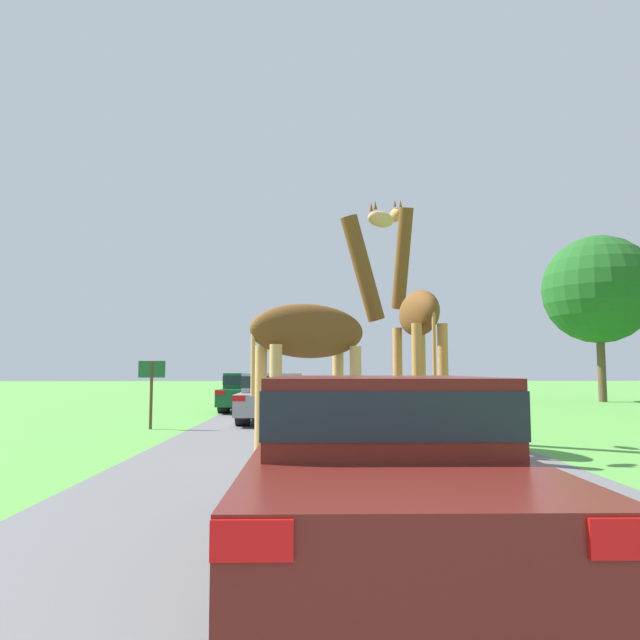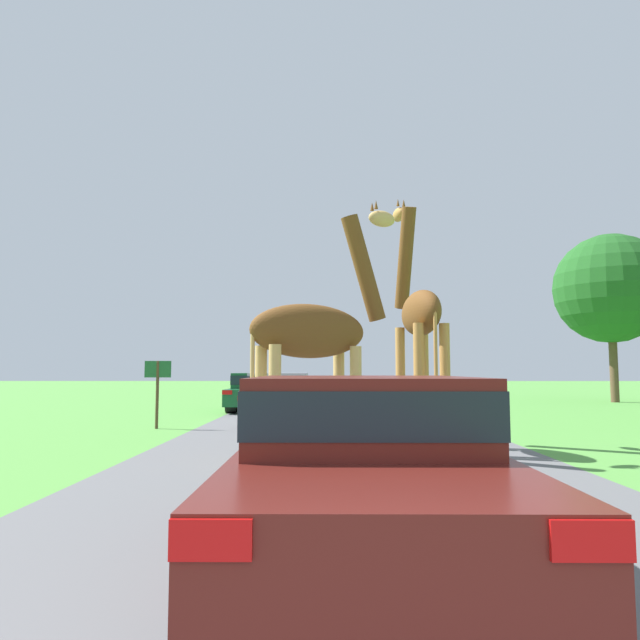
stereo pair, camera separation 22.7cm
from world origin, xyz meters
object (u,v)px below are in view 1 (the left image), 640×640
object	(u,v)px
car_lead_maroon	(377,464)
tree_centre_back	(598,290)
giraffe_companion	(416,322)
giraffe_near_road	(316,336)
car_queue_right	(358,388)
car_far_ahead	(273,396)
car_queue_left	(249,391)
sign_post	(152,381)

from	to	relation	value
car_lead_maroon	tree_centre_back	size ratio (longest dim) A/B	0.56
car_lead_maroon	giraffe_companion	bearing A→B (deg)	76.70
giraffe_near_road	tree_centre_back	size ratio (longest dim) A/B	0.57
car_queue_right	tree_centre_back	world-z (taller)	tree_centre_back
giraffe_near_road	car_far_ahead	xyz separation A→B (m)	(-1.22, 7.55, -1.35)
giraffe_near_road	car_queue_left	distance (m)	12.53
car_queue_left	tree_centre_back	xyz separation A→B (m)	(16.52, 5.74, 4.74)
car_lead_maroon	car_far_ahead	world-z (taller)	car_lead_maroon
giraffe_near_road	car_lead_maroon	world-z (taller)	giraffe_near_road
car_far_ahead	giraffe_companion	bearing A→B (deg)	-61.35
giraffe_near_road	car_lead_maroon	bearing A→B (deg)	-23.46
giraffe_companion	car_queue_left	distance (m)	11.60
giraffe_near_road	car_queue_right	bearing A→B (deg)	144.26
car_lead_maroon	car_queue_left	distance (m)	17.43
giraffe_near_road	car_queue_left	world-z (taller)	giraffe_near_road
car_queue_left	car_far_ahead	bearing A→B (deg)	-75.55
tree_centre_back	sign_post	distance (m)	22.62
tree_centre_back	sign_post	bearing A→B (deg)	-145.86
car_lead_maroon	giraffe_near_road	bearing A→B (deg)	95.16
giraffe_near_road	giraffe_companion	bearing A→B (deg)	100.53
car_queue_right	giraffe_near_road	bearing A→B (deg)	-97.12
car_queue_left	tree_centre_back	size ratio (longest dim) A/B	0.52
giraffe_companion	car_queue_right	bearing A→B (deg)	80.66
car_queue_right	sign_post	bearing A→B (deg)	-118.55
car_queue_right	car_queue_left	xyz separation A→B (m)	(-4.59, -5.12, 0.06)
giraffe_near_road	car_queue_right	size ratio (longest dim) A/B	1.15
car_queue_right	car_far_ahead	distance (m)	10.35
giraffe_companion	tree_centre_back	size ratio (longest dim) A/B	0.65
car_queue_right	car_queue_left	size ratio (longest dim) A/B	0.96
giraffe_companion	sign_post	bearing A→B (deg)	139.82
giraffe_near_road	tree_centre_back	bearing A→B (deg)	113.22
giraffe_companion	tree_centre_back	world-z (taller)	tree_centre_back
car_queue_right	giraffe_companion	bearing A→B (deg)	-90.56
car_lead_maroon	car_queue_left	xyz separation A→B (m)	(-2.87, 17.19, -0.03)
giraffe_near_road	sign_post	xyz separation A→B (m)	(-4.28, 5.48, -0.88)
car_far_ahead	car_queue_left	bearing A→B (deg)	104.45
car_lead_maroon	sign_post	world-z (taller)	sign_post
car_lead_maroon	tree_centre_back	bearing A→B (deg)	59.22
car_queue_left	tree_centre_back	world-z (taller)	tree_centre_back
tree_centre_back	car_lead_maroon	bearing A→B (deg)	-120.78
car_queue_right	car_far_ahead	xyz separation A→B (m)	(-3.38, -9.78, 0.08)
giraffe_companion	tree_centre_back	xyz separation A→B (m)	(12.09, 16.31, 2.99)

